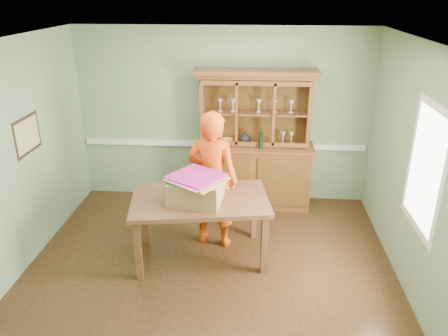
# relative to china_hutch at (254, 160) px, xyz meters

# --- Properties ---
(floor) EXTENTS (4.50, 4.50, 0.00)m
(floor) POSITION_rel_china_hutch_xyz_m (-0.49, -1.76, -0.74)
(floor) COLOR #4A3017
(floor) RESTS_ON ground
(ceiling) EXTENTS (4.50, 4.50, 0.00)m
(ceiling) POSITION_rel_china_hutch_xyz_m (-0.49, -1.76, 1.96)
(ceiling) COLOR white
(ceiling) RESTS_ON wall_back
(wall_back) EXTENTS (4.50, 0.00, 4.50)m
(wall_back) POSITION_rel_china_hutch_xyz_m (-0.49, 0.24, 0.61)
(wall_back) COLOR gray
(wall_back) RESTS_ON floor
(wall_left) EXTENTS (0.00, 4.00, 4.00)m
(wall_left) POSITION_rel_china_hutch_xyz_m (-2.74, -1.76, 0.61)
(wall_left) COLOR gray
(wall_left) RESTS_ON floor
(wall_right) EXTENTS (0.00, 4.00, 4.00)m
(wall_right) POSITION_rel_china_hutch_xyz_m (1.76, -1.76, 0.61)
(wall_right) COLOR gray
(wall_right) RESTS_ON floor
(wall_front) EXTENTS (4.50, 0.00, 4.50)m
(wall_front) POSITION_rel_china_hutch_xyz_m (-0.49, -3.76, 0.61)
(wall_front) COLOR gray
(wall_front) RESTS_ON floor
(chair_rail) EXTENTS (4.41, 0.05, 0.08)m
(chair_rail) POSITION_rel_china_hutch_xyz_m (-0.49, 0.21, 0.16)
(chair_rail) COLOR white
(chair_rail) RESTS_ON wall_back
(framed_map) EXTENTS (0.03, 0.60, 0.46)m
(framed_map) POSITION_rel_china_hutch_xyz_m (-2.72, -1.46, 0.81)
(framed_map) COLOR black
(framed_map) RESTS_ON wall_left
(window_panel) EXTENTS (0.03, 0.96, 1.36)m
(window_panel) POSITION_rel_china_hutch_xyz_m (1.73, -2.06, 0.76)
(window_panel) COLOR white
(window_panel) RESTS_ON wall_right
(china_hutch) EXTENTS (1.79, 0.59, 2.11)m
(china_hutch) POSITION_rel_china_hutch_xyz_m (0.00, 0.00, 0.00)
(china_hutch) COLOR brown
(china_hutch) RESTS_ON floor
(dining_table) EXTENTS (1.79, 1.24, 0.83)m
(dining_table) POSITION_rel_china_hutch_xyz_m (-0.63, -1.55, -0.01)
(dining_table) COLOR brown
(dining_table) RESTS_ON floor
(cardboard_box) EXTENTS (0.65, 0.55, 0.28)m
(cardboard_box) POSITION_rel_china_hutch_xyz_m (-0.67, -1.64, 0.22)
(cardboard_box) COLOR #A77B56
(cardboard_box) RESTS_ON dining_table
(kite_stack) EXTENTS (0.74, 0.74, 0.05)m
(kite_stack) POSITION_rel_china_hutch_xyz_m (-0.65, -1.66, 0.39)
(kite_stack) COLOR yellow
(kite_stack) RESTS_ON cardboard_box
(person) EXTENTS (0.75, 0.57, 1.83)m
(person) POSITION_rel_china_hutch_xyz_m (-0.51, -1.20, 0.17)
(person) COLOR #E8490E
(person) RESTS_ON floor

